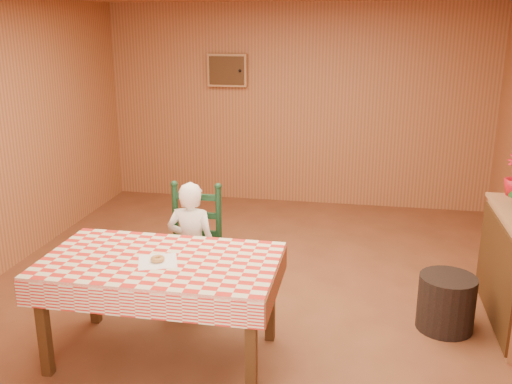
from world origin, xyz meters
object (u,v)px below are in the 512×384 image
(seated_child, at_px, (192,247))
(storage_bin, at_px, (446,303))
(dining_table, at_px, (161,270))
(ladder_chair, at_px, (194,251))

(seated_child, height_order, storage_bin, seated_child)
(dining_table, distance_m, ladder_chair, 0.81)
(dining_table, xyz_separation_m, ladder_chair, (-0.00, 0.79, -0.18))
(ladder_chair, height_order, seated_child, seated_child)
(seated_child, bearing_deg, ladder_chair, -90.00)
(dining_table, relative_size, seated_child, 1.47)
(ladder_chair, xyz_separation_m, storage_bin, (2.06, 0.01, -0.28))
(dining_table, distance_m, storage_bin, 2.26)
(dining_table, bearing_deg, ladder_chair, 90.00)
(ladder_chair, distance_m, seated_child, 0.08)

